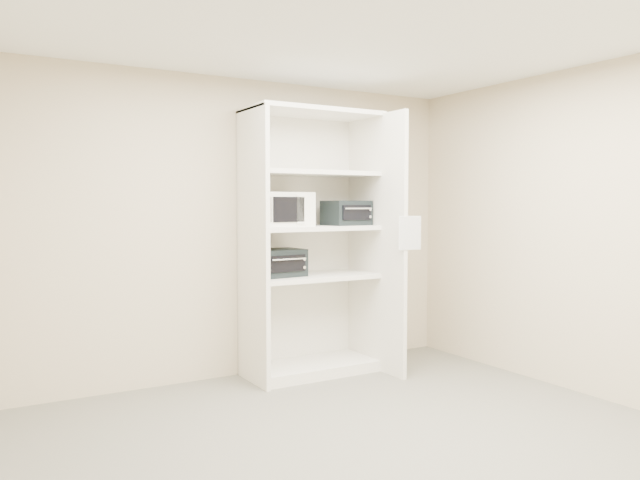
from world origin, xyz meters
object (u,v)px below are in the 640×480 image
microwave (280,209)px  toaster_oven_upper (346,213)px  toaster_oven_lower (278,263)px  shelving_unit (316,252)px

microwave → toaster_oven_upper: 0.66m
toaster_oven_upper → toaster_oven_lower: (-0.69, 0.07, -0.44)m
shelving_unit → toaster_oven_upper: bearing=-6.1°
shelving_unit → microwave: 0.53m
shelving_unit → microwave: size_ratio=4.76×
shelving_unit → toaster_oven_upper: 0.47m
microwave → toaster_oven_lower: 0.48m
shelving_unit → toaster_oven_lower: shelving_unit is taller
shelving_unit → toaster_oven_upper: (0.31, -0.03, 0.35)m
toaster_oven_upper → microwave: bearing=167.6°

